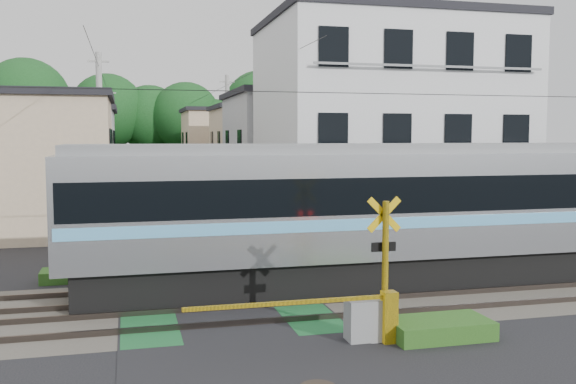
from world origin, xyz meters
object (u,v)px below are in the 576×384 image
object	(u,v)px
crossing_signal_far	(120,257)
apartment_block	(386,130)
pedestrian	(158,187)
crossing_signal_near	(367,308)

from	to	relation	value
crossing_signal_far	apartment_block	size ratio (longest dim) A/B	0.46
pedestrian	crossing_signal_far	bearing A→B (deg)	81.67
crossing_signal_far	pedestrian	size ratio (longest dim) A/B	2.53
apartment_block	crossing_signal_far	bearing A→B (deg)	-152.22
crossing_signal_near	crossing_signal_far	bearing A→B (deg)	125.29
crossing_signal_near	pedestrian	size ratio (longest dim) A/B	2.53
crossing_signal_far	pedestrian	bearing A→B (deg)	84.55
crossing_signal_near	apartment_block	xyz separation A→B (m)	(5.91, 13.15, 3.94)
crossing_signal_far	pedestrian	xyz separation A→B (m)	(2.30, 24.07, 0.23)
crossing_signal_near	apartment_block	world-z (taller)	apartment_block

